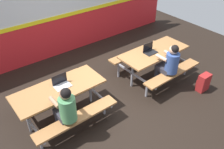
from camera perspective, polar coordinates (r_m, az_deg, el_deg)
The scene contains 9 objects.
ground_plane at distance 5.59m, azimuth 0.54°, elevation -5.10°, with size 10.00×10.00×0.02m, color black.
accent_backdrop at distance 6.89m, azimuth -13.14°, elevation 14.36°, with size 8.00×0.14×2.60m.
picnic_table_left at distance 4.82m, azimuth -12.59°, elevation -4.80°, with size 1.81×1.58×0.74m.
picnic_table_right at distance 5.99m, azimuth 10.09°, elevation 4.23°, with size 1.81×1.58×0.74m.
student_nearer at distance 4.30m, azimuth -11.15°, elevation -8.07°, with size 0.37×0.53×1.21m.
student_further at distance 5.56m, azimuth 13.68°, elevation 2.70°, with size 0.37×0.53×1.21m.
laptop_silver at distance 4.74m, azimuth -12.17°, elevation -2.18°, with size 0.32×0.23×0.22m.
laptop_dark at distance 5.81m, azimuth 9.14°, elevation 5.77°, with size 0.32×0.23×0.22m.
backpack_dark at distance 6.02m, azimuth 21.30°, elevation -1.83°, with size 0.30×0.22×0.44m.
Camera 1 is at (-2.63, -3.34, 3.61)m, focal length 37.64 mm.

